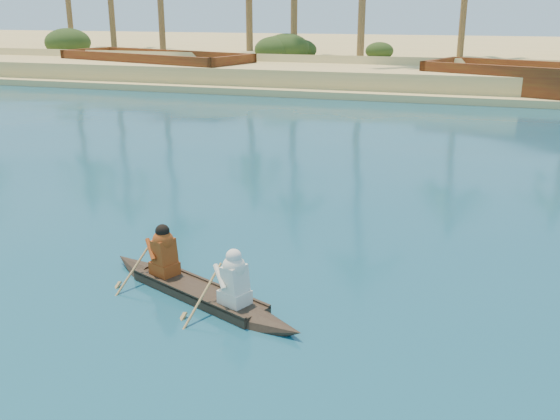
% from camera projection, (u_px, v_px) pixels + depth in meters
% --- Properties ---
extents(sandy_embankment, '(150.00, 51.00, 1.50)m').
position_uv_depth(sandy_embankment, '(348.00, 55.00, 55.63)').
color(sandy_embankment, '#D7BD79').
rests_on(sandy_embankment, ground).
extents(shrub_cluster, '(100.00, 6.00, 2.40)m').
position_uv_depth(shrub_cluster, '(301.00, 60.00, 41.48)').
color(shrub_cluster, '#1F3212').
rests_on(shrub_cluster, ground).
extents(canoe, '(4.22, 2.28, 1.20)m').
position_uv_depth(canoe, '(198.00, 284.00, 10.05)').
color(canoe, '#31261A').
rests_on(canoe, ground).
extents(barge_mid, '(13.65, 7.67, 2.16)m').
position_uv_depth(barge_mid, '(155.00, 69.00, 39.99)').
color(barge_mid, brown).
rests_on(barge_mid, ground).
extents(barge_right, '(13.42, 8.43, 2.12)m').
position_uv_depth(barge_right, '(555.00, 87.00, 31.04)').
color(barge_right, brown).
rests_on(barge_right, ground).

